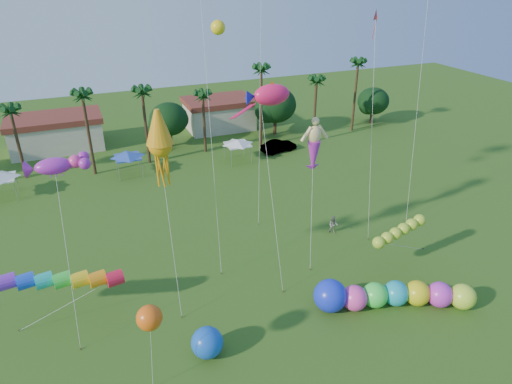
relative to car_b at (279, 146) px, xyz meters
name	(u,v)px	position (x,y,z in m)	size (l,w,h in m)	color
tree_line	(188,117)	(-10.91, 6.90, 3.44)	(69.46, 8.91, 11.00)	#3A2819
buildings_row	(135,126)	(-17.57, 12.91, 1.17)	(35.00, 7.00, 4.00)	beige
tent_row	(128,156)	(-20.48, -0.76, 1.92)	(31.00, 4.00, 0.60)	white
car_b	(279,146)	(0.00, 0.00, 0.00)	(1.76, 5.06, 1.67)	#4C4C54
spectator_b	(333,225)	(-4.14, -21.63, 0.08)	(0.89, 0.69, 1.83)	#ADA890
caterpillar_inflatable	(388,295)	(-5.83, -32.49, 0.23)	(12.09, 6.24, 2.54)	#FF43B2
blue_ball	(207,343)	(-19.99, -31.96, 0.25)	(2.16, 2.16, 2.16)	blue
rainbow_tube	(85,285)	(-26.99, -25.05, 2.07)	(9.15, 1.27, 3.47)	red
green_worm	(379,243)	(-4.22, -28.67, 2.28)	(9.21, 2.68, 3.74)	#A5CF2E
orange_ball_kite	(149,318)	(-23.54, -32.78, 4.29)	(1.62, 1.62, 5.90)	orange
merman_kite	(314,148)	(-7.46, -22.76, 8.98)	(2.62, 4.14, 12.06)	#ECCC86
fish_kite	(272,95)	(-11.63, -23.24, 14.00)	(4.55, 6.19, 15.74)	#F81B5B
squid_kite	(160,145)	(-20.52, -24.52, 11.69)	(2.10, 4.35, 15.17)	orange
lobster_kite	(54,166)	(-27.39, -24.40, 11.22)	(4.53, 5.71, 12.83)	purple
delta_kite_red	(376,21)	(-0.24, -19.46, 18.42)	(2.01, 5.07, 20.23)	red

